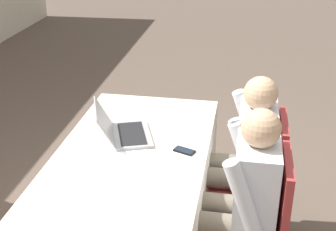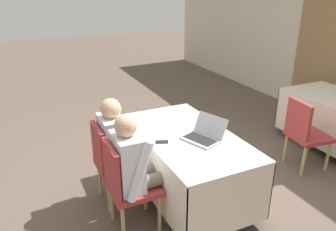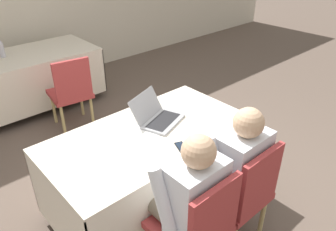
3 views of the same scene
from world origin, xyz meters
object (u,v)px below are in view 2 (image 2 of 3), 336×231
person_checkered_shirt (120,144)px  laptop (203,136)px  cell_phone (162,142)px  person_white_shirt (136,165)px  chair_near_left (112,160)px  chair_near_right (126,183)px  chair_far_spare (305,132)px

person_checkered_shirt → laptop: bearing=-118.0°
cell_phone → person_white_shirt: bearing=-40.9°
chair_near_left → person_checkered_shirt: 0.19m
cell_phone → chair_near_left: (-0.28, -0.44, -0.24)m
chair_near_right → chair_far_spare: size_ratio=1.00×
cell_phone → person_checkered_shirt: (-0.28, -0.34, -0.08)m
chair_near_left → cell_phone: bearing=-121.9°
chair_near_left → person_white_shirt: person_white_shirt is taller
cell_phone → chair_near_right: bearing=-46.6°
person_checkered_shirt → chair_near_right: bearing=167.2°
laptop → person_white_shirt: (0.06, -0.74, -0.12)m
chair_near_right → chair_far_spare: same height
person_white_shirt → chair_near_left: bearing=12.8°
laptop → person_checkered_shirt: bearing=-138.0°
chair_near_right → person_checkered_shirt: size_ratio=0.77×
chair_near_right → person_white_shirt: bearing=-90.0°
cell_phone → chair_far_spare: bearing=109.5°
chair_far_spare → cell_phone: bearing=96.2°
person_white_shirt → chair_far_spare: bearing=-87.1°
chair_near_left → person_white_shirt: (0.45, 0.10, 0.16)m
chair_near_left → chair_near_right: (0.45, 0.00, 0.00)m
laptop → chair_near_right: (0.06, -0.84, -0.28)m
cell_phone → chair_far_spare: 1.90m
cell_phone → person_white_shirt: (0.18, -0.34, -0.08)m
laptop → chair_far_spare: size_ratio=0.50×
laptop → chair_far_spare: 1.51m
chair_near_left → chair_far_spare: (0.34, 2.32, 0.00)m
person_checkered_shirt → person_white_shirt: same height
laptop → person_white_shirt: size_ratio=0.39×
person_white_shirt → person_checkered_shirt: bearing=0.0°
chair_near_right → person_white_shirt: 0.19m
laptop → cell_phone: 0.41m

